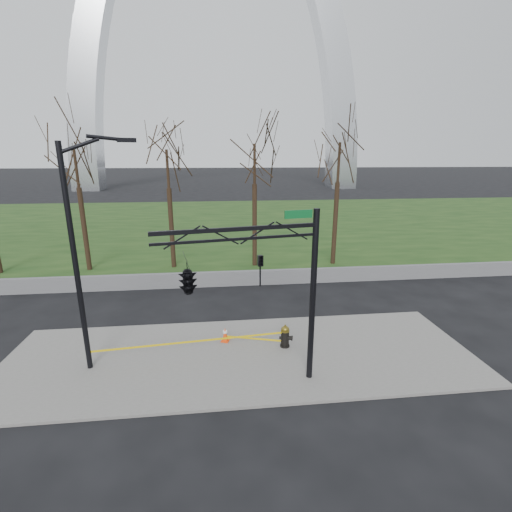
{
  "coord_description": "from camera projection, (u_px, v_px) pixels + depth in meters",
  "views": [
    {
      "loc": [
        -0.77,
        -12.22,
        7.52
      ],
      "look_at": [
        0.8,
        2.0,
        3.51
      ],
      "focal_mm": 24.87,
      "sensor_mm": 36.0,
      "label": 1
    }
  ],
  "objects": [
    {
      "name": "traffic_signal_mast",
      "position": [
        214.0,
        275.0,
        10.44
      ],
      "size": [
        5.03,
        2.54,
        6.0
      ],
      "rotation": [
        0.0,
        0.0,
        0.18
      ],
      "color": "black",
      "rests_on": "ground"
    },
    {
      "name": "grass_strip",
      "position": [
        224.0,
        221.0,
        42.51
      ],
      "size": [
        120.0,
        40.0,
        0.06
      ],
      "primitive_type": "cube",
      "color": "#193814",
      "rests_on": "ground"
    },
    {
      "name": "caution_tape",
      "position": [
        209.0,
        341.0,
        13.76
      ],
      "size": [
        7.36,
        1.38,
        0.48
      ],
      "color": "#DEBA0B",
      "rests_on": "ground"
    },
    {
      "name": "guardrail",
      "position": [
        232.0,
        278.0,
        21.35
      ],
      "size": [
        60.0,
        0.3,
        0.9
      ],
      "primitive_type": "cube",
      "color": "#59595B",
      "rests_on": "ground"
    },
    {
      "name": "gateway_arch",
      "position": [
        215.0,
        37.0,
        76.8
      ],
      "size": [
        66.0,
        6.0,
        65.0
      ],
      "primitive_type": null,
      "color": "silver",
      "rests_on": "ground"
    },
    {
      "name": "fire_hydrant",
      "position": [
        285.0,
        337.0,
        14.27
      ],
      "size": [
        0.6,
        0.39,
        0.96
      ],
      "rotation": [
        0.0,
        0.0,
        -0.33
      ],
      "color": "black",
      "rests_on": "sidewalk"
    },
    {
      "name": "ground",
      "position": [
        241.0,
        357.0,
        13.81
      ],
      "size": [
        500.0,
        500.0,
        0.0
      ],
      "primitive_type": "plane",
      "color": "black",
      "rests_on": "ground"
    },
    {
      "name": "street_light",
      "position": [
        80.0,
        245.0,
        11.81
      ],
      "size": [
        2.3,
        0.95,
        8.21
      ],
      "rotation": [
        0.0,
        0.0,
        0.34
      ],
      "color": "black",
      "rests_on": "ground"
    },
    {
      "name": "sidewalk",
      "position": [
        241.0,
        356.0,
        13.8
      ],
      "size": [
        18.0,
        6.0,
        0.1
      ],
      "primitive_type": "cube",
      "color": "slate",
      "rests_on": "ground"
    },
    {
      "name": "tree_row",
      "position": [
        125.0,
        200.0,
        23.28
      ],
      "size": [
        32.49,
        4.0,
        9.6
      ],
      "color": "black",
      "rests_on": "ground"
    },
    {
      "name": "traffic_cone",
      "position": [
        225.0,
        334.0,
        14.71
      ],
      "size": [
        0.4,
        0.4,
        0.61
      ],
      "rotation": [
        0.0,
        0.0,
        -0.35
      ],
      "color": "#FF450D",
      "rests_on": "sidewalk"
    }
  ]
}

